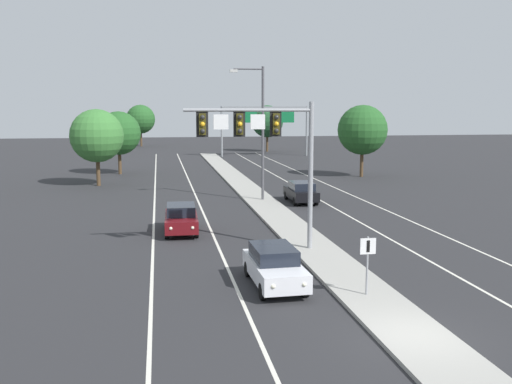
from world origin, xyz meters
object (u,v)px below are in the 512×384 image
at_px(street_lamp_median, 260,125).
at_px(tree_far_left_c, 97,136).
at_px(car_oncoming_white, 274,266).
at_px(tree_far_right_c, 363,130).
at_px(tree_far_right_b, 267,121).
at_px(overhead_signal_mast, 267,142).
at_px(highway_sign_gantry, 265,115).
at_px(tree_far_left_b, 141,119).
at_px(car_oncoming_darkred, 181,218).
at_px(car_receding_black, 301,192).
at_px(median_sign_post, 368,257).
at_px(tree_far_left_a, 119,133).

height_order(street_lamp_median, tree_far_left_c, street_lamp_median).
distance_m(car_oncoming_white, tree_far_right_c, 38.48).
relative_size(tree_far_left_c, tree_far_right_b, 0.91).
xyz_separation_m(overhead_signal_mast, highway_sign_gantry, (10.66, 56.79, 0.70)).
bearing_deg(tree_far_left_b, car_oncoming_darkred, -86.75).
bearing_deg(car_receding_black, median_sign_post, -98.00).
bearing_deg(tree_far_left_b, tree_far_right_b, -39.49).
relative_size(car_receding_black, tree_far_right_c, 0.60).
xyz_separation_m(tree_far_right_b, tree_far_left_a, (-22.16, -29.82, -0.59)).
distance_m(tree_far_right_b, tree_far_left_b, 27.48).
relative_size(car_oncoming_white, car_oncoming_darkred, 1.00).
bearing_deg(street_lamp_median, car_oncoming_white, -98.66).
distance_m(car_receding_black, highway_sign_gantry, 43.04).
height_order(street_lamp_median, tree_far_left_a, street_lamp_median).
relative_size(car_oncoming_white, tree_far_right_b, 0.59).
distance_m(overhead_signal_mast, car_receding_black, 16.08).
relative_size(car_oncoming_darkred, tree_far_left_c, 0.64).
xyz_separation_m(car_oncoming_darkred, tree_far_right_c, (19.74, 23.97, 4.06)).
xyz_separation_m(car_oncoming_white, car_oncoming_darkred, (-3.25, 10.57, 0.00)).
bearing_deg(overhead_signal_mast, tree_far_left_c, 111.73).
height_order(median_sign_post, car_receding_black, median_sign_post).
height_order(overhead_signal_mast, highway_sign_gantry, highway_sign_gantry).
distance_m(car_oncoming_white, highway_sign_gantry, 63.22).
xyz_separation_m(tree_far_left_c, tree_far_left_b, (2.29, 56.71, 0.57)).
relative_size(street_lamp_median, tree_far_right_c, 1.34).
bearing_deg(tree_far_right_b, street_lamp_median, -101.60).
relative_size(street_lamp_median, car_oncoming_darkred, 2.22).
xyz_separation_m(overhead_signal_mast, car_oncoming_darkred, (-3.96, 5.40, -4.64)).
relative_size(car_receding_black, tree_far_left_c, 0.64).
distance_m(overhead_signal_mast, tree_far_left_a, 37.41).
xyz_separation_m(overhead_signal_mast, tree_far_left_c, (-10.68, 26.80, -0.87)).
distance_m(tree_far_right_c, tree_far_left_b, 59.29).
bearing_deg(car_oncoming_white, tree_far_left_c, 107.33).
distance_m(car_oncoming_white, tree_far_left_b, 89.11).
bearing_deg(tree_far_left_c, tree_far_left_b, 87.69).
distance_m(tree_far_left_c, tree_far_left_a, 9.51).
distance_m(street_lamp_median, car_receding_black, 5.89).
distance_m(street_lamp_median, tree_far_left_a, 23.91).
distance_m(overhead_signal_mast, highway_sign_gantry, 57.79).
height_order(tree_far_left_c, tree_far_right_b, tree_far_right_b).
height_order(median_sign_post, street_lamp_median, street_lamp_median).
relative_size(overhead_signal_mast, car_oncoming_darkred, 1.60).
relative_size(car_oncoming_darkred, tree_far_right_b, 0.59).
distance_m(street_lamp_median, car_oncoming_darkred, 12.90).
bearing_deg(car_oncoming_white, car_oncoming_darkred, 107.11).
height_order(car_oncoming_white, car_receding_black, same).
bearing_deg(tree_far_left_c, overhead_signal_mast, -68.27).
bearing_deg(street_lamp_median, tree_far_left_b, 99.04).
bearing_deg(car_receding_black, overhead_signal_mast, -110.60).
height_order(tree_far_left_b, tree_far_left_a, tree_far_left_b).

